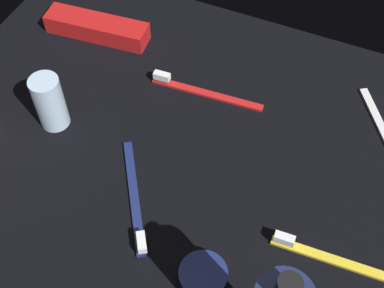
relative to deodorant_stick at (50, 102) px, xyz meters
The scene contains 7 objects.
ground_plane 21.98cm from the deodorant_stick, behind, with size 84.00×64.00×1.20cm, color black.
deodorant_stick is the anchor object (origin of this frame).
toothbrush_navy 19.45cm from the deodorant_stick, 156.06° to the left, with size 10.97×15.65×2.10cm.
toothbrush_yellow 44.20cm from the deodorant_stick, behind, with size 18.04×2.26×2.10cm.
toothbrush_red 22.77cm from the deodorant_stick, 141.12° to the right, with size 18.04×2.49×2.10cm.
toothpaste_box_red 19.80cm from the deodorant_stick, 78.89° to the right, with size 17.60×4.40×3.20cm, color red.
cream_tin_left 33.12cm from the deodorant_stick, 155.34° to the left, with size 6.00×6.00×1.86cm, color navy.
Camera 1 is at (-17.82, 40.06, 62.08)cm, focal length 49.84 mm.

